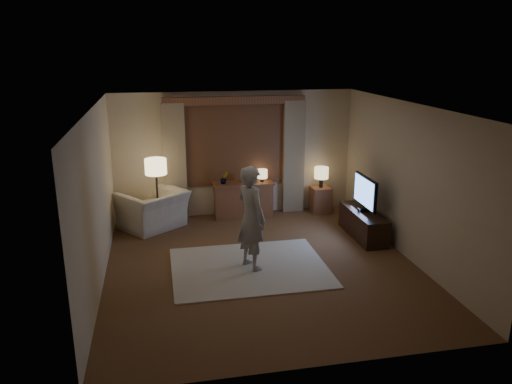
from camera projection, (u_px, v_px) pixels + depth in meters
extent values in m
cube|color=brown|center=(262.00, 266.00, 8.21)|extent=(5.00, 5.50, 0.02)
cube|color=silver|center=(262.00, 106.00, 7.47)|extent=(5.00, 5.50, 0.02)
cube|color=beige|center=(235.00, 154.00, 10.43)|extent=(5.00, 0.02, 2.60)
cube|color=beige|center=(316.00, 262.00, 5.24)|extent=(5.00, 0.02, 2.60)
cube|color=beige|center=(96.00, 199.00, 7.37)|extent=(0.02, 5.50, 2.60)
cube|color=beige|center=(409.00, 182.00, 8.31)|extent=(0.02, 5.50, 2.60)
cube|color=black|center=(235.00, 142.00, 10.33)|extent=(2.00, 0.01, 1.70)
cube|color=brown|center=(235.00, 143.00, 10.32)|extent=(2.08, 0.04, 1.78)
cube|color=#9E8263|center=(175.00, 162.00, 10.12)|extent=(0.45, 0.12, 2.40)
cube|color=#9E8263|center=(294.00, 157.00, 10.59)|extent=(0.45, 0.12, 2.40)
cube|color=brown|center=(235.00, 100.00, 10.03)|extent=(2.90, 0.14, 0.16)
cube|color=beige|center=(249.00, 267.00, 8.13)|extent=(2.50, 2.00, 0.02)
cube|color=brown|center=(243.00, 200.00, 10.48)|extent=(1.20, 0.40, 0.70)
cube|color=brown|center=(243.00, 180.00, 10.35)|extent=(0.16, 0.02, 0.20)
imported|color=#999999|center=(224.00, 178.00, 10.27)|extent=(0.17, 0.13, 0.30)
cylinder|color=black|center=(262.00, 181.00, 10.44)|extent=(0.08, 0.08, 0.12)
cylinder|color=#FFDB99|center=(262.00, 174.00, 10.40)|extent=(0.22, 0.22, 0.18)
cylinder|color=black|center=(159.00, 228.00, 9.85)|extent=(0.30, 0.30, 0.03)
cylinder|color=black|center=(158.00, 202.00, 9.69)|extent=(0.04, 0.04, 1.13)
cylinder|color=#FFDB99|center=(156.00, 167.00, 9.49)|extent=(0.41, 0.41, 0.30)
imported|color=beige|center=(153.00, 210.00, 9.80)|extent=(1.54, 1.51, 0.75)
cube|color=brown|center=(320.00, 200.00, 10.77)|extent=(0.40, 0.40, 0.56)
cylinder|color=black|center=(321.00, 183.00, 10.66)|extent=(0.08, 0.08, 0.20)
cylinder|color=#FFDB99|center=(321.00, 173.00, 10.60)|extent=(0.30, 0.30, 0.24)
cube|color=black|center=(363.00, 224.00, 9.40)|extent=(0.45, 1.40, 0.50)
cube|color=black|center=(364.00, 210.00, 9.32)|extent=(0.23, 0.10, 0.06)
cube|color=black|center=(365.00, 192.00, 9.22)|extent=(0.05, 0.93, 0.57)
cube|color=#5D9BFF|center=(364.00, 192.00, 9.21)|extent=(0.00, 0.86, 0.51)
imported|color=#B8B2AA|center=(251.00, 218.00, 7.89)|extent=(0.62, 0.73, 1.69)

